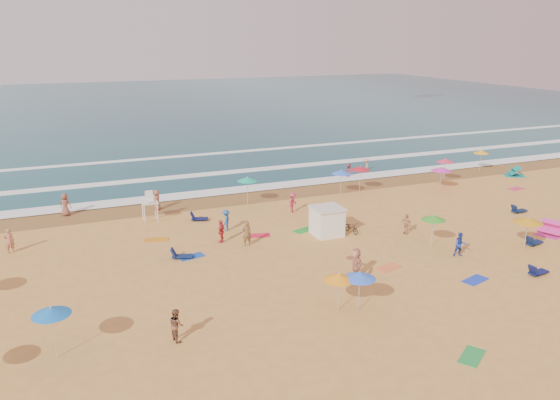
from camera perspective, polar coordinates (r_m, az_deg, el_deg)
name	(u,v)px	position (r m, az deg, el deg)	size (l,w,h in m)	color
ground	(306,244)	(38.70, 2.71, -4.57)	(220.00, 220.00, 0.00)	gold
ocean	(135,107)	(118.48, -14.89, 9.36)	(220.00, 140.00, 0.18)	#0C4756
wet_sand	(248,197)	(49.70, -3.36, 0.28)	(220.00, 220.00, 0.00)	olive
surf_foam	(221,175)	(57.80, -6.22, 2.66)	(200.00, 18.70, 0.05)	white
cabana	(327,222)	(40.18, 4.92, -2.29)	(2.00, 2.00, 2.00)	white
cabana_roof	(327,208)	(39.85, 4.96, -0.85)	(2.20, 2.20, 0.12)	silver
bicycle	(351,227)	(40.99, 7.46, -2.86)	(0.54, 1.55, 0.81)	black
lifeguard_stand	(150,208)	(44.22, -13.44, -0.84)	(1.20, 1.20, 2.10)	white
beach_umbrellas	(362,201)	(41.40, 8.58, -0.14)	(65.03, 24.09, 0.73)	orange
loungers	(360,261)	(35.70, 8.40, -6.34)	(55.73, 24.34, 0.34)	#101952
towels	(341,258)	(36.40, 6.42, -6.06)	(53.41, 22.64, 0.03)	#E8521D
popup_tents	(530,193)	(53.56, 24.65, 0.63)	(13.52, 16.96, 1.20)	#D12E8F
beachgoers	(258,221)	(40.87, -2.28, -2.17)	(43.43, 27.42, 2.14)	#2253A1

